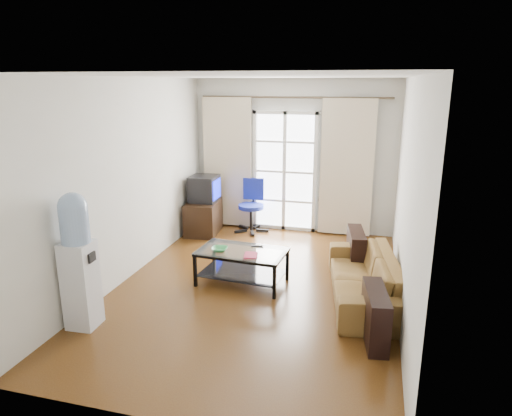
{
  "coord_description": "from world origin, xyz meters",
  "views": [
    {
      "loc": [
        1.43,
        -5.37,
        2.64
      ],
      "look_at": [
        -0.09,
        0.35,
        0.99
      ],
      "focal_mm": 32.0,
      "sensor_mm": 36.0,
      "label": 1
    }
  ],
  "objects": [
    {
      "name": "book",
      "position": [
        -0.13,
        -0.1,
        0.48
      ],
      "size": [
        0.24,
        0.28,
        0.02
      ],
      "primitive_type": "imported",
      "rotation": [
        0.0,
        0.0,
        0.16
      ],
      "color": "#AC1527",
      "rests_on": "coffee_table"
    },
    {
      "name": "wall_right",
      "position": [
        1.8,
        0.0,
        1.35
      ],
      "size": [
        0.02,
        5.2,
        2.7
      ],
      "primitive_type": "cube",
      "color": "silver",
      "rests_on": "floor"
    },
    {
      "name": "curtain_left",
      "position": [
        -1.2,
        2.48,
        1.2
      ],
      "size": [
        0.9,
        0.07,
        2.35
      ],
      "primitive_type": "cube",
      "color": "beige",
      "rests_on": "curtain_rod"
    },
    {
      "name": "wall_front",
      "position": [
        0.0,
        -2.6,
        1.35
      ],
      "size": [
        3.6,
        0.02,
        2.7
      ],
      "primitive_type": "cube",
      "color": "silver",
      "rests_on": "floor"
    },
    {
      "name": "bowl",
      "position": [
        -0.5,
        -0.01,
        0.49
      ],
      "size": [
        0.24,
        0.24,
        0.05
      ],
      "primitive_type": "imported",
      "rotation": [
        0.0,
        0.0,
        0.07
      ],
      "color": "#389B5B",
      "rests_on": "coffee_table"
    },
    {
      "name": "task_chair",
      "position": [
        -0.69,
        2.28,
        0.28
      ],
      "size": [
        0.68,
        0.68,
        0.95
      ],
      "rotation": [
        0.0,
        0.0,
        0.06
      ],
      "color": "black",
      "rests_on": "floor"
    },
    {
      "name": "curtain_rod",
      "position": [
        0.0,
        2.5,
        2.38
      ],
      "size": [
        3.3,
        0.04,
        0.04
      ],
      "primitive_type": "cylinder",
      "rotation": [
        0.0,
        1.57,
        0.0
      ],
      "color": "#4C3F2D",
      "rests_on": "wall_back"
    },
    {
      "name": "wall_left",
      "position": [
        -1.8,
        0.0,
        1.35
      ],
      "size": [
        0.02,
        5.2,
        2.7
      ],
      "primitive_type": "cube",
      "color": "silver",
      "rests_on": "floor"
    },
    {
      "name": "curtain_right",
      "position": [
        0.95,
        2.48,
        1.2
      ],
      "size": [
        0.9,
        0.07,
        2.35
      ],
      "primitive_type": "cube",
      "color": "beige",
      "rests_on": "curtain_rod"
    },
    {
      "name": "ceiling",
      "position": [
        0.0,
        0.0,
        2.7
      ],
      "size": [
        5.2,
        5.2,
        0.0
      ],
      "primitive_type": "plane",
      "rotation": [
        3.14,
        0.0,
        0.0
      ],
      "color": "white",
      "rests_on": "wall_back"
    },
    {
      "name": "wall_back",
      "position": [
        0.0,
        2.6,
        1.35
      ],
      "size": [
        3.6,
        0.02,
        2.7
      ],
      "primitive_type": "cube",
      "color": "silver",
      "rests_on": "floor"
    },
    {
      "name": "radiator",
      "position": [
        0.8,
        2.5,
        0.33
      ],
      "size": [
        0.64,
        0.12,
        0.64
      ],
      "primitive_type": "cube",
      "color": "gray",
      "rests_on": "floor"
    },
    {
      "name": "coffee_table",
      "position": [
        -0.22,
        0.08,
        0.3
      ],
      "size": [
        1.21,
        0.75,
        0.47
      ],
      "rotation": [
        0.0,
        0.0,
        -0.08
      ],
      "color": "silver",
      "rests_on": "floor"
    },
    {
      "name": "remote",
      "position": [
        -0.06,
        0.28,
        0.48
      ],
      "size": [
        0.17,
        0.07,
        0.02
      ],
      "primitive_type": "cube",
      "rotation": [
        0.0,
        0.0,
        0.15
      ],
      "color": "black",
      "rests_on": "coffee_table"
    },
    {
      "name": "french_door",
      "position": [
        -0.15,
        2.54,
        1.07
      ],
      "size": [
        1.16,
        0.06,
        2.15
      ],
      "color": "white",
      "rests_on": "wall_back"
    },
    {
      "name": "water_cooler",
      "position": [
        -1.6,
        -1.44,
        0.8
      ],
      "size": [
        0.34,
        0.33,
        1.53
      ],
      "rotation": [
        0.0,
        0.0,
        0.05
      ],
      "color": "silver",
      "rests_on": "floor"
    },
    {
      "name": "tv_stand",
      "position": [
        -1.5,
        1.96,
        0.29
      ],
      "size": [
        0.62,
        0.85,
        0.58
      ],
      "primitive_type": "cube",
      "rotation": [
        0.0,
        0.0,
        0.11
      ],
      "color": "black",
      "rests_on": "floor"
    },
    {
      "name": "sofa",
      "position": [
        1.38,
        0.06,
        0.28
      ],
      "size": [
        2.17,
        1.35,
        0.57
      ],
      "primitive_type": "imported",
      "rotation": [
        0.0,
        0.0,
        -1.42
      ],
      "color": "brown",
      "rests_on": "floor"
    },
    {
      "name": "crt_tv",
      "position": [
        -1.5,
        1.99,
        0.81
      ],
      "size": [
        0.52,
        0.51,
        0.46
      ],
      "rotation": [
        0.0,
        0.0,
        0.02
      ],
      "color": "black",
      "rests_on": "tv_stand"
    },
    {
      "name": "floor",
      "position": [
        0.0,
        0.0,
        0.0
      ],
      "size": [
        5.2,
        5.2,
        0.0
      ],
      "primitive_type": "plane",
      "color": "#573514",
      "rests_on": "ground"
    }
  ]
}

